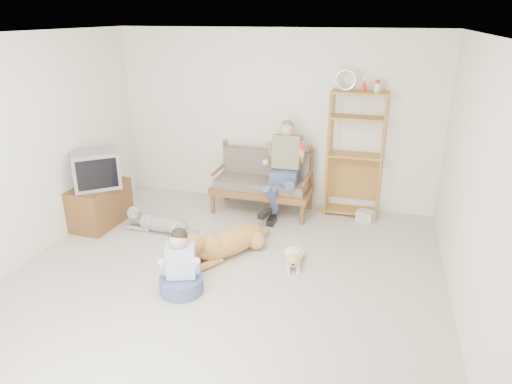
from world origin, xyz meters
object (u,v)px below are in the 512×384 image
(loveseat, at_px, (263,180))
(golden_retriever, at_px, (223,243))
(tv_stand, at_px, (100,205))
(etagere, at_px, (355,154))

(loveseat, xyz_separation_m, golden_retriever, (-0.11, -1.60, -0.29))
(tv_stand, xyz_separation_m, golden_retriever, (2.04, -0.45, -0.11))
(tv_stand, bearing_deg, loveseat, 31.57)
(etagere, relative_size, golden_retriever, 1.59)
(etagere, distance_m, tv_stand, 3.80)
(loveseat, relative_size, tv_stand, 1.63)
(golden_retriever, bearing_deg, loveseat, 119.30)
(etagere, height_order, golden_retriever, etagere)
(etagere, bearing_deg, golden_retriever, -128.92)
(etagere, relative_size, tv_stand, 2.34)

